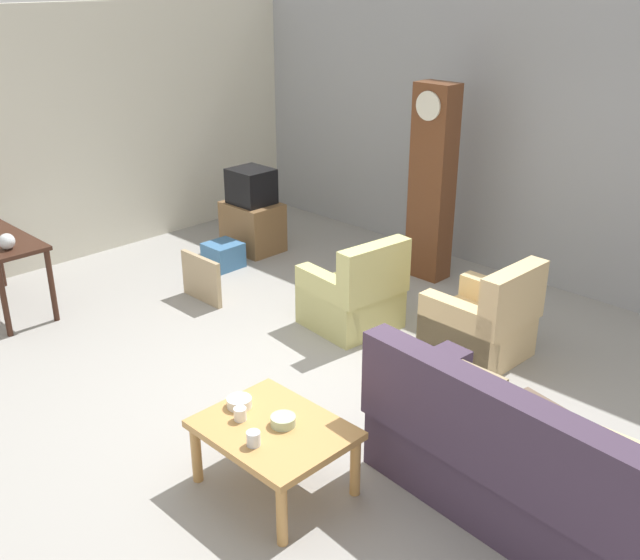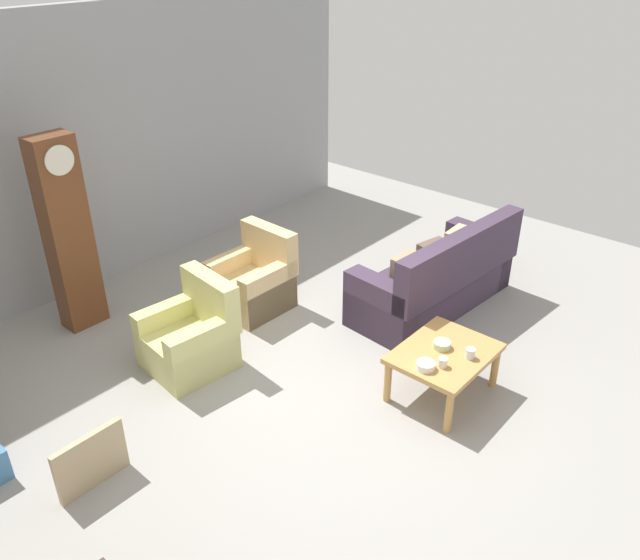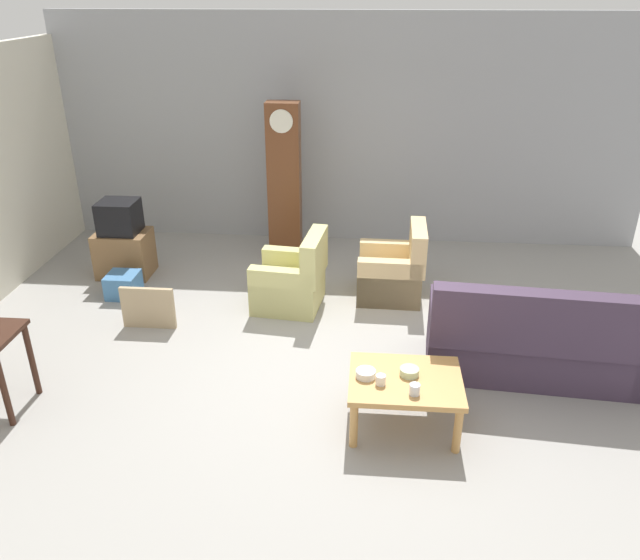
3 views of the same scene
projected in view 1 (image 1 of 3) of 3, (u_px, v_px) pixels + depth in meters
The scene contains 17 objects.
ground_plane at pixel (298, 399), 5.92m from camera, with size 10.40×10.40×0.00m, color #999691.
garage_door_wall at pixel (546, 135), 7.65m from camera, with size 8.40×0.16×3.20m, color #9EA0A5.
pegboard_wall_left at pixel (68, 137), 8.34m from camera, with size 0.12×6.40×2.88m, color silver.
couch_floral at pixel (525, 471), 4.51m from camera, with size 2.16×1.04×1.04m.
armchair_olive_near at pixel (354, 298), 7.00m from camera, with size 0.87×0.84×0.92m.
armchair_olive_far at pixel (482, 326), 6.46m from camera, with size 0.81×0.78×0.92m.
coffee_table_wood at pixel (274, 435), 4.76m from camera, with size 0.96×0.76×0.48m.
grandfather_clock at pixel (432, 183), 7.90m from camera, with size 0.44×0.30×2.14m.
tv_stand_cabinet at pixel (253, 226), 8.96m from camera, with size 0.68×0.52×0.60m, color brown.
tv_crt at pixel (251, 186), 8.76m from camera, with size 0.48×0.44×0.42m, color black.
framed_picture_leaning at pixel (201, 279), 7.59m from camera, with size 0.60×0.05×0.49m, color tan.
storage_box_blue at pixel (223, 255), 8.49m from camera, with size 0.37×0.38×0.29m, color teal.
glass_dome_cloche at pixel (7, 241), 6.85m from camera, with size 0.15×0.15×0.15m, color silver.
cup_white_porcelain at pixel (240, 414), 4.79m from camera, with size 0.09×0.09×0.09m, color white.
cup_blue_rimmed at pixel (253, 439), 4.53m from camera, with size 0.09×0.09×0.09m, color silver.
bowl_white_stacked at pixel (239, 402), 4.94m from camera, with size 0.17×0.17×0.06m, color white.
bowl_shallow_green at pixel (283, 421), 4.74m from camera, with size 0.17×0.17×0.06m, color #B2C69E.
Camera 1 is at (3.70, -3.48, 3.21)m, focal length 41.16 mm.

